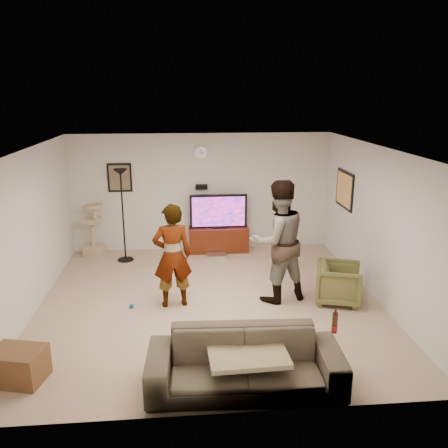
{
  "coord_description": "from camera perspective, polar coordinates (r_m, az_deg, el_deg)",
  "views": [
    {
      "loc": [
        -0.4,
        -6.94,
        3.34
      ],
      "look_at": [
        0.25,
        0.2,
        1.27
      ],
      "focal_mm": 37.09,
      "sensor_mm": 36.0,
      "label": 1
    }
  ],
  "objects": [
    {
      "name": "floor",
      "position": [
        7.72,
        -1.76,
        -9.63
      ],
      "size": [
        5.5,
        5.5,
        0.02
      ],
      "primitive_type": "cube",
      "color": "tan",
      "rests_on": "ground"
    },
    {
      "name": "ceiling",
      "position": [
        7.0,
        -1.94,
        9.29
      ],
      "size": [
        5.5,
        5.5,
        0.02
      ],
      "primitive_type": "cube",
      "color": "white",
      "rests_on": "wall_back"
    },
    {
      "name": "wall_back",
      "position": [
        9.92,
        -2.8,
        3.92
      ],
      "size": [
        5.5,
        0.04,
        2.5
      ],
      "primitive_type": "cube",
      "color": "white",
      "rests_on": "floor"
    },
    {
      "name": "wall_front",
      "position": [
        4.7,
        0.19,
        -10.28
      ],
      "size": [
        5.5,
        0.04,
        2.5
      ],
      "primitive_type": "cube",
      "color": "white",
      "rests_on": "floor"
    },
    {
      "name": "wall_left",
      "position": [
        7.62,
        -22.96,
        -1.13
      ],
      "size": [
        0.04,
        5.5,
        2.5
      ],
      "primitive_type": "cube",
      "color": "white",
      "rests_on": "floor"
    },
    {
      "name": "wall_right",
      "position": [
        7.9,
        18.47,
        -0.08
      ],
      "size": [
        0.04,
        5.5,
        2.5
      ],
      "primitive_type": "cube",
      "color": "white",
      "rests_on": "floor"
    },
    {
      "name": "wall_clock",
      "position": [
        9.75,
        -2.86,
        8.77
      ],
      "size": [
        0.26,
        0.04,
        0.26
      ],
      "primitive_type": "cylinder",
      "rotation": [
        1.57,
        0.0,
        0.0
      ],
      "color": "white",
      "rests_on": "wall_back"
    },
    {
      "name": "wall_speaker",
      "position": [
        9.84,
        -2.8,
        4.58
      ],
      "size": [
        0.25,
        0.1,
        0.1
      ],
      "primitive_type": "cube",
      "color": "black",
      "rests_on": "wall_back"
    },
    {
      "name": "picture_back",
      "position": [
        9.91,
        -12.74,
        5.59
      ],
      "size": [
        0.42,
        0.03,
        0.52
      ],
      "primitive_type": "cube",
      "color": "brown",
      "rests_on": "wall_back"
    },
    {
      "name": "picture_right",
      "position": [
        9.28,
        14.63,
        4.14
      ],
      "size": [
        0.03,
        0.78,
        0.62
      ],
      "primitive_type": "cube",
      "color": "#FFAE5E",
      "rests_on": "wall_right"
    },
    {
      "name": "tv_stand",
      "position": [
        9.96,
        -0.68,
        -1.88
      ],
      "size": [
        1.27,
        0.45,
        0.53
      ],
      "primitive_type": "cube",
      "color": "#4A1B0B",
      "rests_on": "floor"
    },
    {
      "name": "console_box",
      "position": [
        9.66,
        -0.91,
        -3.91
      ],
      "size": [
        0.4,
        0.3,
        0.07
      ],
      "primitive_type": "cube",
      "color": "silver",
      "rests_on": "floor"
    },
    {
      "name": "tv",
      "position": [
        9.79,
        -0.7,
        1.6
      ],
      "size": [
        1.21,
        0.08,
        0.72
      ],
      "primitive_type": "cube",
      "color": "black",
      "rests_on": "tv_stand"
    },
    {
      "name": "tv_screen",
      "position": [
        9.75,
        -0.67,
        1.53
      ],
      "size": [
        1.11,
        0.01,
        0.63
      ],
      "primitive_type": "cube",
      "color": "#DE2B5D",
      "rests_on": "tv"
    },
    {
      "name": "floor_lamp",
      "position": [
        9.44,
        -12.34,
        0.98
      ],
      "size": [
        0.32,
        0.32,
        1.88
      ],
      "primitive_type": "cylinder",
      "color": "black",
      "rests_on": "floor"
    },
    {
      "name": "cat_tree",
      "position": [
        10.01,
        -15.89,
        -0.68
      ],
      "size": [
        0.45,
        0.45,
        1.11
      ],
      "primitive_type": "cube",
      "rotation": [
        0.0,
        0.0,
        -0.3
      ],
      "color": "tan",
      "rests_on": "floor"
    },
    {
      "name": "person_left",
      "position": [
        7.33,
        -6.39,
        -3.92
      ],
      "size": [
        0.67,
        0.49,
        1.69
      ],
      "primitive_type": "imported",
      "rotation": [
        0.0,
        0.0,
        3.3
      ],
      "color": "#98989B",
      "rests_on": "floor"
    },
    {
      "name": "person_right",
      "position": [
        7.5,
        6.64,
        -2.15
      ],
      "size": [
        1.16,
        1.02,
        2.01
      ],
      "primitive_type": "imported",
      "rotation": [
        0.0,
        0.0,
        3.45
      ],
      "color": "#27527B",
      "rests_on": "floor"
    },
    {
      "name": "sofa",
      "position": [
        5.57,
        2.59,
        -16.62
      ],
      "size": [
        2.29,
        0.98,
        0.66
      ],
      "primitive_type": "imported",
      "rotation": [
        0.0,
        0.0,
        -0.04
      ],
      "color": "#494033",
      "rests_on": "floor"
    },
    {
      "name": "throw_blanket",
      "position": [
        5.52,
        2.89,
        -15.59
      ],
      "size": [
        0.93,
        0.74,
        0.06
      ],
      "primitive_type": "cube",
      "rotation": [
        0.0,
        0.0,
        0.04
      ],
      "color": "tan",
      "rests_on": "sofa"
    },
    {
      "name": "beer_bottle",
      "position": [
        5.57,
        13.49,
        -11.73
      ],
      "size": [
        0.06,
        0.06,
        0.25
      ],
      "primitive_type": "cylinder",
      "color": "#3A1F0E",
      "rests_on": "sofa"
    },
    {
      "name": "armchair",
      "position": [
        7.82,
        13.94,
        -7.08
      ],
      "size": [
        0.88,
        0.87,
        0.65
      ],
      "primitive_type": "imported",
      "rotation": [
        0.0,
        0.0,
        1.27
      ],
      "color": "brown",
      "rests_on": "floor"
    },
    {
      "name": "side_table",
      "position": [
        6.24,
        -24.05,
        -15.63
      ],
      "size": [
        0.69,
        0.58,
        0.4
      ],
      "primitive_type": "cube",
      "rotation": [
        0.0,
        0.0,
        -0.23
      ],
      "color": "brown",
      "rests_on": "floor"
    },
    {
      "name": "toy_ball",
      "position": [
        7.63,
        -11.32,
        -9.87
      ],
      "size": [
        0.07,
        0.07,
        0.07
      ],
      "primitive_type": "sphere",
      "color": "#0B608C",
      "rests_on": "floor"
    }
  ]
}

